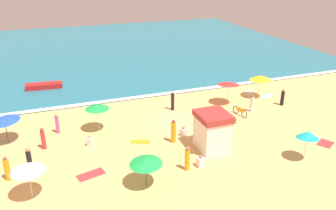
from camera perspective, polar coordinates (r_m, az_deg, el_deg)
ground_plane at (r=29.90m, az=0.64°, el=-2.72°), size 60.00×60.00×0.00m
ocean_water at (r=55.56m, az=-9.76°, el=9.23°), size 60.00×44.00×0.10m
wave_breaker_foam at (r=35.33m, az=-2.97°, el=1.61°), size 57.00×0.70×0.01m
lifeguard_cabana at (r=25.28m, az=7.44°, el=-4.30°), size 2.25×2.50×2.87m
beach_umbrella_0 at (r=25.37m, az=22.32°, el=-4.61°), size 2.16×2.17×2.29m
beach_umbrella_1 at (r=21.00m, az=-3.73°, el=-9.35°), size 2.76×2.75×2.00m
beach_umbrella_2 at (r=21.43m, az=-22.40°, el=-9.81°), size 2.34×2.35×2.18m
beach_umbrella_3 at (r=28.56m, az=-25.68°, el=-2.15°), size 2.56×2.54×2.22m
beach_umbrella_4 at (r=33.26m, az=10.07°, el=3.61°), size 2.81×2.82×2.40m
beach_umbrella_5 at (r=35.62m, az=15.10°, el=4.44°), size 2.72×2.70×2.41m
beach_umbrella_6 at (r=28.05m, az=-11.74°, el=-0.32°), size 2.73×2.73×2.29m
parked_bicycle at (r=31.56m, az=11.93°, el=-1.05°), size 0.42×1.80×0.76m
beachgoer_0 at (r=29.00m, az=-18.00°, el=-2.98°), size 0.40×0.40×1.72m
beachgoer_1 at (r=24.76m, az=-22.16°, el=-8.42°), size 0.43×0.43×1.62m
beachgoer_2 at (r=26.19m, az=0.92°, el=-4.43°), size 0.45×0.45×1.92m
beachgoer_3 at (r=27.37m, az=2.59°, el=-4.50°), size 0.54×0.54×0.84m
beachgoer_4 at (r=34.72m, az=18.57°, el=1.20°), size 0.47×0.47×1.64m
beachgoer_5 at (r=26.60m, az=-12.91°, el=-5.85°), size 0.53×0.53×0.92m
beachgoer_6 at (r=22.96m, az=3.24°, el=-8.95°), size 0.44×0.44×1.75m
beachgoer_7 at (r=31.76m, az=0.78°, el=0.69°), size 0.44×0.44×1.90m
beachgoer_8 at (r=24.25m, az=-25.27°, el=-9.66°), size 0.40×0.40×1.68m
beachgoer_9 at (r=29.40m, az=9.87°, el=-2.71°), size 0.50×0.50×0.91m
beachgoer_10 at (r=26.96m, az=-20.12°, el=-5.29°), size 0.44×0.44×1.73m
beachgoer_11 at (r=23.62m, az=5.46°, el=-9.38°), size 0.50×0.50×0.89m
beachgoer_12 at (r=32.45m, az=13.83°, el=0.30°), size 0.46×0.46×1.70m
beach_towel_0 at (r=23.44m, az=-12.75°, el=-11.26°), size 1.95×1.28×0.01m
beach_towel_1 at (r=37.32m, az=13.34°, el=2.02°), size 1.45×1.52×0.01m
beach_towel_2 at (r=26.72m, az=-4.63°, el=-6.13°), size 1.62×1.12×0.01m
beach_towel_3 at (r=36.92m, az=16.17°, el=1.49°), size 1.68×1.42×0.01m
beach_towel_4 at (r=29.03m, az=24.78°, el=-5.85°), size 1.61×1.50×0.01m
small_boat_0 at (r=39.60m, az=-19.99°, el=3.03°), size 3.86×1.46×0.56m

